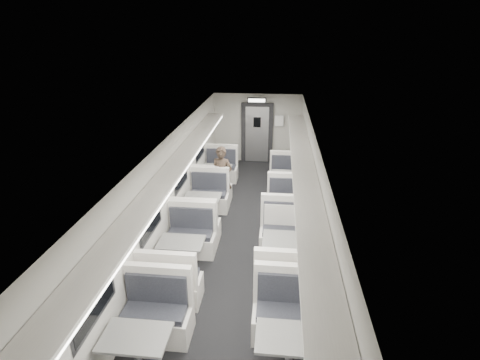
% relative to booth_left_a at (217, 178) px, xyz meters
% --- Properties ---
extents(room, '(3.24, 12.24, 2.64)m').
position_rel_booth_left_a_xyz_m(room, '(1.00, -3.27, 0.83)').
color(room, black).
rests_on(room, ground).
extents(booth_left_a, '(1.03, 2.09, 1.12)m').
position_rel_booth_left_a_xyz_m(booth_left_a, '(0.00, 0.00, 0.00)').
color(booth_left_a, silver).
rests_on(booth_left_a, room).
extents(booth_left_b, '(1.03, 2.10, 1.12)m').
position_rel_booth_left_a_xyz_m(booth_left_b, '(0.00, -2.07, 0.00)').
color(booth_left_b, silver).
rests_on(booth_left_b, room).
extents(booth_left_c, '(1.03, 2.09, 1.12)m').
position_rel_booth_left_a_xyz_m(booth_left_c, '(0.00, -4.11, 0.00)').
color(booth_left_c, silver).
rests_on(booth_left_c, room).
extents(booth_left_d, '(1.06, 2.15, 1.15)m').
position_rel_booth_left_a_xyz_m(booth_left_d, '(0.00, -6.48, 0.01)').
color(booth_left_d, silver).
rests_on(booth_left_d, room).
extents(booth_right_a, '(0.96, 1.95, 1.04)m').
position_rel_booth_left_a_xyz_m(booth_right_a, '(2.00, -0.16, -0.03)').
color(booth_right_a, silver).
rests_on(booth_right_a, room).
extents(booth_right_b, '(0.97, 1.97, 1.05)m').
position_rel_booth_left_a_xyz_m(booth_right_b, '(2.00, -2.05, -0.02)').
color(booth_right_b, silver).
rests_on(booth_right_b, room).
extents(booth_right_c, '(1.13, 2.29, 1.22)m').
position_rel_booth_left_a_xyz_m(booth_right_c, '(2.00, -3.92, 0.04)').
color(booth_right_c, silver).
rests_on(booth_right_c, room).
extents(booth_right_d, '(1.08, 2.19, 1.17)m').
position_rel_booth_left_a_xyz_m(booth_right_d, '(2.00, -6.29, 0.02)').
color(booth_right_d, silver).
rests_on(booth_right_d, room).
extents(passenger, '(0.66, 0.50, 1.63)m').
position_rel_booth_left_a_xyz_m(passenger, '(0.30, -0.98, 0.44)').
color(passenger, black).
rests_on(passenger, room).
extents(window_a, '(0.02, 1.18, 0.84)m').
position_rel_booth_left_a_xyz_m(window_a, '(-0.49, 0.13, 0.98)').
color(window_a, black).
rests_on(window_a, room).
extents(window_b, '(0.02, 1.18, 0.84)m').
position_rel_booth_left_a_xyz_m(window_b, '(-0.49, -2.07, 0.98)').
color(window_b, black).
rests_on(window_b, room).
extents(window_c, '(0.02, 1.18, 0.84)m').
position_rel_booth_left_a_xyz_m(window_c, '(-0.49, -4.27, 0.98)').
color(window_c, black).
rests_on(window_c, room).
extents(window_d, '(0.02, 1.18, 0.84)m').
position_rel_booth_left_a_xyz_m(window_d, '(-0.49, -6.47, 0.98)').
color(window_d, black).
rests_on(window_d, room).
extents(luggage_rack_left, '(0.46, 10.40, 0.09)m').
position_rel_booth_left_a_xyz_m(luggage_rack_left, '(-0.24, -3.57, 1.54)').
color(luggage_rack_left, silver).
rests_on(luggage_rack_left, room).
extents(luggage_rack_right, '(0.46, 10.40, 0.09)m').
position_rel_booth_left_a_xyz_m(luggage_rack_right, '(2.24, -3.57, 1.54)').
color(luggage_rack_right, silver).
rests_on(luggage_rack_right, room).
extents(vestibule_door, '(1.10, 0.13, 2.10)m').
position_rel_booth_left_a_xyz_m(vestibule_door, '(1.00, 2.66, 0.67)').
color(vestibule_door, black).
rests_on(vestibule_door, room).
extents(exit_sign, '(0.62, 0.12, 0.16)m').
position_rel_booth_left_a_xyz_m(exit_sign, '(1.00, 2.17, 1.91)').
color(exit_sign, black).
rests_on(exit_sign, room).
extents(wall_notice, '(0.32, 0.02, 0.40)m').
position_rel_booth_left_a_xyz_m(wall_notice, '(1.75, 2.65, 1.13)').
color(wall_notice, white).
rests_on(wall_notice, room).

